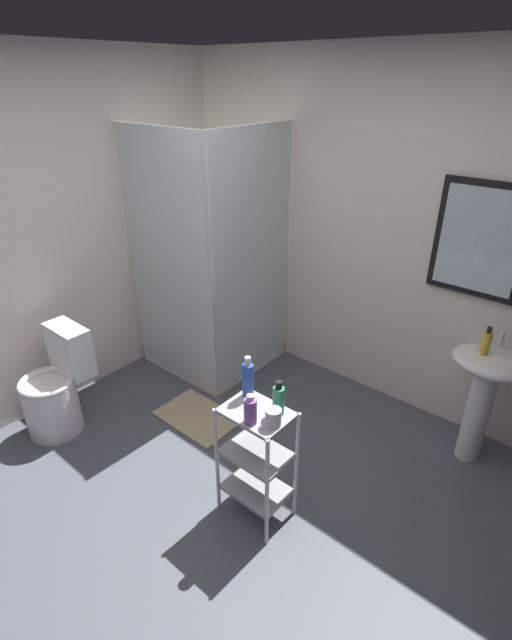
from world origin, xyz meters
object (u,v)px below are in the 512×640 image
object	(u,v)px
bath_mat	(198,417)
rinse_cup	(273,417)
conditioner_bottle_purple	(250,410)
body_wash_bottle_green	(278,400)
toilet	(56,390)
hand_soap_bottle	(486,342)
shampoo_bottle_blue	(248,379)
pedestal_sink	(485,385)
shower_stall	(213,318)
storage_cart	(257,455)

from	to	relation	value
bath_mat	rinse_cup	bearing A→B (deg)	-21.08
conditioner_bottle_purple	body_wash_bottle_green	bearing A→B (deg)	67.07
toilet	hand_soap_bottle	bearing A→B (deg)	33.99
rinse_cup	shampoo_bottle_blue	bearing A→B (deg)	158.34
conditioner_bottle_purple	pedestal_sink	bearing A→B (deg)	60.77
shower_stall	toilet	distance (m)	1.35
hand_soap_bottle	storage_cart	bearing A→B (deg)	-121.06
shower_stall	conditioner_bottle_purple	size ratio (longest dim) A/B	11.96
conditioner_bottle_purple	shampoo_bottle_blue	size ratio (longest dim) A/B	0.68
storage_cart	body_wash_bottle_green	size ratio (longest dim) A/B	3.75
storage_cart	toilet	bearing A→B (deg)	-168.22
rinse_cup	toilet	bearing A→B (deg)	-169.97
bath_mat	shampoo_bottle_blue	bearing A→B (deg)	-20.88
pedestal_sink	storage_cart	bearing A→B (deg)	-121.87
hand_soap_bottle	pedestal_sink	bearing A→B (deg)	38.72
pedestal_sink	shampoo_bottle_blue	size ratio (longest dim) A/B	3.29
bath_mat	conditioner_bottle_purple	bearing A→B (deg)	-26.16
body_wash_bottle_green	toilet	bearing A→B (deg)	-166.82
toilet	shampoo_bottle_blue	size ratio (longest dim) A/B	3.08
storage_cart	hand_soap_bottle	distance (m)	1.51
shower_stall	conditioner_bottle_purple	world-z (taller)	shower_stall
shampoo_bottle_blue	pedestal_sink	bearing A→B (deg)	52.63
rinse_cup	storage_cart	bearing A→B (deg)	168.50
pedestal_sink	rinse_cup	bearing A→B (deg)	-116.92
toilet	conditioner_bottle_purple	size ratio (longest dim) A/B	4.54
shower_stall	shampoo_bottle_blue	size ratio (longest dim) A/B	8.12
shower_stall	bath_mat	world-z (taller)	shower_stall
storage_cart	hand_soap_bottle	world-z (taller)	hand_soap_bottle
hand_soap_bottle	body_wash_bottle_green	size ratio (longest dim) A/B	0.90
storage_cart	bath_mat	size ratio (longest dim) A/B	1.23
toilet	bath_mat	xyz separation A→B (m)	(0.69, 0.69, -0.31)
hand_soap_bottle	shower_stall	bearing A→B (deg)	-172.97
pedestal_sink	rinse_cup	world-z (taller)	rinse_cup
bath_mat	body_wash_bottle_green	bearing A→B (deg)	-17.19
hand_soap_bottle	bath_mat	world-z (taller)	hand_soap_bottle
hand_soap_bottle	conditioner_bottle_purple	xyz separation A→B (m)	(-0.71, -1.32, -0.07)
toilet	bath_mat	bearing A→B (deg)	45.10
storage_cart	bath_mat	bearing A→B (deg)	157.59
shower_stall	body_wash_bottle_green	size ratio (longest dim) A/B	10.12
storage_cart	rinse_cup	distance (m)	0.38
shampoo_bottle_blue	bath_mat	world-z (taller)	shampoo_bottle_blue
conditioner_bottle_purple	body_wash_bottle_green	xyz separation A→B (m)	(0.06, 0.15, 0.01)
shampoo_bottle_blue	rinse_cup	size ratio (longest dim) A/B	2.60
shampoo_bottle_blue	bath_mat	distance (m)	1.17
hand_soap_bottle	shampoo_bottle_blue	xyz separation A→B (m)	(-0.87, -1.16, -0.04)
toilet	pedestal_sink	bearing A→B (deg)	34.09
toilet	storage_cart	distance (m)	1.61
rinse_cup	bath_mat	world-z (taller)	rinse_cup
storage_cart	body_wash_bottle_green	distance (m)	0.41
body_wash_bottle_green	bath_mat	size ratio (longest dim) A/B	0.33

